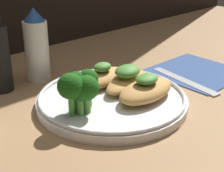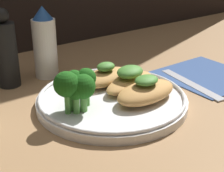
% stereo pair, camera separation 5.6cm
% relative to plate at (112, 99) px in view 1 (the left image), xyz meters
% --- Properties ---
extents(ground_plane, '(1.80, 1.80, 0.01)m').
position_rel_plate_xyz_m(ground_plane, '(0.00, 0.00, -0.01)').
color(ground_plane, '#936D47').
extents(plate, '(0.25, 0.25, 0.02)m').
position_rel_plate_xyz_m(plate, '(0.00, 0.00, 0.00)').
color(plate, white).
rests_on(plate, ground_plane).
extents(grilled_meat_front, '(0.12, 0.07, 0.04)m').
position_rel_plate_xyz_m(grilled_meat_front, '(0.04, -0.04, 0.02)').
color(grilled_meat_front, tan).
rests_on(grilled_meat_front, plate).
extents(grilled_meat_middle, '(0.13, 0.08, 0.04)m').
position_rel_plate_xyz_m(grilled_meat_middle, '(0.05, 0.01, 0.02)').
color(grilled_meat_middle, tan).
rests_on(grilled_meat_middle, plate).
extents(grilled_meat_back, '(0.11, 0.07, 0.04)m').
position_rel_plate_xyz_m(grilled_meat_back, '(0.02, 0.05, 0.02)').
color(grilled_meat_back, tan).
rests_on(grilled_meat_back, plate).
extents(broccoli_bunch, '(0.07, 0.05, 0.07)m').
position_rel_plate_xyz_m(broccoli_bunch, '(-0.07, -0.01, 0.05)').
color(broccoli_bunch, '#569942').
rests_on(broccoli_bunch, plate).
extents(sauce_bottle, '(0.05, 0.05, 0.14)m').
position_rel_plate_xyz_m(sauce_bottle, '(-0.03, 0.18, 0.06)').
color(sauce_bottle, white).
rests_on(sauce_bottle, ground_plane).
extents(fork, '(0.04, 0.16, 0.01)m').
position_rel_plate_xyz_m(fork, '(0.17, -0.02, -0.01)').
color(fork, '#B2B2B7').
rests_on(fork, ground_plane).
extents(napkin, '(0.17, 0.17, 0.00)m').
position_rel_plate_xyz_m(napkin, '(0.23, -0.01, -0.01)').
color(napkin, '#334C7F').
rests_on(napkin, ground_plane).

